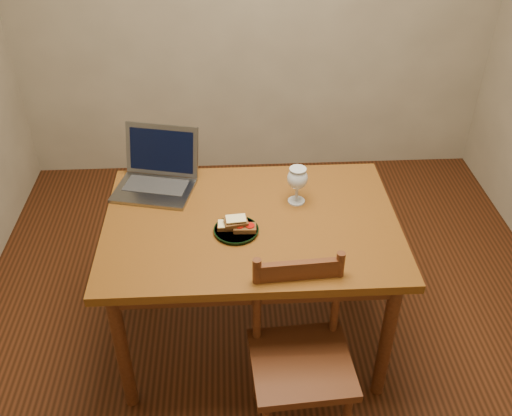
{
  "coord_description": "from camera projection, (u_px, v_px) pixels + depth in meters",
  "views": [
    {
      "loc": [
        -0.19,
        -2.08,
        2.27
      ],
      "look_at": [
        -0.08,
        -0.06,
        0.8
      ],
      "focal_mm": 40.0,
      "sensor_mm": 36.0,
      "label": 1
    }
  ],
  "objects": [
    {
      "name": "plate",
      "position": [
        236.0,
        230.0,
        2.45
      ],
      "size": [
        0.19,
        0.19,
        0.02
      ],
      "primitive_type": "cylinder",
      "color": "black",
      "rests_on": "table"
    },
    {
      "name": "laptop",
      "position": [
        158.0,
        171.0,
        2.72
      ],
      "size": [
        0.42,
        0.4,
        0.26
      ],
      "rotation": [
        0.0,
        0.0,
        -0.23
      ],
      "color": "slate",
      "rests_on": "table"
    },
    {
      "name": "sandwich_top",
      "position": [
        236.0,
        221.0,
        2.43
      ],
      "size": [
        0.11,
        0.07,
        0.03
      ],
      "primitive_type": null,
      "rotation": [
        0.0,
        0.0,
        0.18
      ],
      "color": "#381E0C",
      "rests_on": "plate"
    },
    {
      "name": "floor",
      "position": [
        271.0,
        324.0,
        3.03
      ],
      "size": [
        3.2,
        3.2,
        0.02
      ],
      "primitive_type": "cube",
      "color": "black",
      "rests_on": "ground"
    },
    {
      "name": "sandwich_cheese",
      "position": [
        228.0,
        225.0,
        2.44
      ],
      "size": [
        0.1,
        0.06,
        0.03
      ],
      "primitive_type": null,
      "rotation": [
        0.0,
        0.0,
        -0.05
      ],
      "color": "#381E0C",
      "rests_on": "plate"
    },
    {
      "name": "sandwich_tomato",
      "position": [
        245.0,
        227.0,
        2.43
      ],
      "size": [
        0.1,
        0.06,
        0.03
      ],
      "primitive_type": null,
      "rotation": [
        0.0,
        0.0,
        -0.04
      ],
      "color": "#381E0C",
      "rests_on": "plate"
    },
    {
      "name": "chair",
      "position": [
        301.0,
        351.0,
        2.28
      ],
      "size": [
        0.43,
        0.41,
        0.43
      ],
      "rotation": [
        0.0,
        0.0,
        0.07
      ],
      "color": "#3C1C0C",
      "rests_on": "floor"
    },
    {
      "name": "milk_glass",
      "position": [
        297.0,
        185.0,
        2.59
      ],
      "size": [
        0.09,
        0.09,
        0.18
      ],
      "primitive_type": null,
      "color": "white",
      "rests_on": "table"
    },
    {
      "name": "table",
      "position": [
        251.0,
        236.0,
        2.57
      ],
      "size": [
        1.3,
        0.9,
        0.74
      ],
      "color": "#522E0D",
      "rests_on": "floor"
    }
  ]
}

